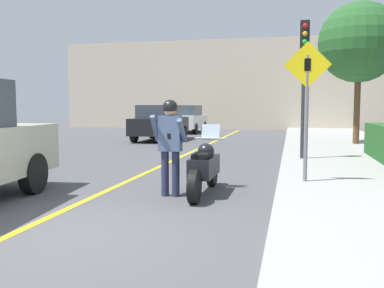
{
  "coord_description": "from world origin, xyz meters",
  "views": [
    {
      "loc": [
        2.85,
        -4.85,
        1.63
      ],
      "look_at": [
        1.01,
        3.05,
        0.91
      ],
      "focal_mm": 40.0,
      "sensor_mm": 36.0,
      "label": 1
    }
  ],
  "objects_px": {
    "street_tree": "(359,43)",
    "person_biker": "(170,137)",
    "motorcycle": "(204,168)",
    "parked_car_black": "(160,122)",
    "traffic_light": "(304,64)",
    "parked_car_white": "(186,119)",
    "crossing_sign": "(307,98)"
  },
  "relations": [
    {
      "from": "street_tree",
      "to": "person_biker",
      "type": "bearing_deg",
      "value": -113.49
    },
    {
      "from": "motorcycle",
      "to": "parked_car_black",
      "type": "distance_m",
      "value": 12.61
    },
    {
      "from": "traffic_light",
      "to": "parked_car_white",
      "type": "distance_m",
      "value": 14.72
    },
    {
      "from": "street_tree",
      "to": "parked_car_black",
      "type": "xyz_separation_m",
      "value": [
        -8.63,
        1.44,
        -3.25
      ]
    },
    {
      "from": "person_biker",
      "to": "street_tree",
      "type": "bearing_deg",
      "value": 66.51
    },
    {
      "from": "traffic_light",
      "to": "parked_car_black",
      "type": "height_order",
      "value": "traffic_light"
    },
    {
      "from": "traffic_light",
      "to": "parked_car_white",
      "type": "relative_size",
      "value": 0.92
    },
    {
      "from": "traffic_light",
      "to": "parked_car_white",
      "type": "height_order",
      "value": "traffic_light"
    },
    {
      "from": "person_biker",
      "to": "traffic_light",
      "type": "height_order",
      "value": "traffic_light"
    },
    {
      "from": "person_biker",
      "to": "parked_car_white",
      "type": "relative_size",
      "value": 0.42
    },
    {
      "from": "traffic_light",
      "to": "parked_car_white",
      "type": "xyz_separation_m",
      "value": [
        -6.63,
        13.0,
        -1.97
      ]
    },
    {
      "from": "crossing_sign",
      "to": "street_tree",
      "type": "bearing_deg",
      "value": 76.5
    },
    {
      "from": "crossing_sign",
      "to": "traffic_light",
      "type": "relative_size",
      "value": 0.71
    },
    {
      "from": "crossing_sign",
      "to": "street_tree",
      "type": "xyz_separation_m",
      "value": [
        2.24,
        9.31,
        2.31
      ]
    },
    {
      "from": "motorcycle",
      "to": "parked_car_black",
      "type": "xyz_separation_m",
      "value": [
        -4.54,
        11.76,
        0.36
      ]
    },
    {
      "from": "person_biker",
      "to": "parked_car_black",
      "type": "relative_size",
      "value": 0.42
    },
    {
      "from": "crossing_sign",
      "to": "street_tree",
      "type": "height_order",
      "value": "street_tree"
    },
    {
      "from": "parked_car_white",
      "to": "crossing_sign",
      "type": "bearing_deg",
      "value": -68.64
    },
    {
      "from": "person_biker",
      "to": "crossing_sign",
      "type": "height_order",
      "value": "crossing_sign"
    },
    {
      "from": "parked_car_black",
      "to": "parked_car_white",
      "type": "distance_m",
      "value": 6.11
    },
    {
      "from": "person_biker",
      "to": "street_tree",
      "type": "distance_m",
      "value": 12.02
    },
    {
      "from": "motorcycle",
      "to": "crossing_sign",
      "type": "height_order",
      "value": "crossing_sign"
    },
    {
      "from": "traffic_light",
      "to": "parked_car_black",
      "type": "relative_size",
      "value": 0.92
    },
    {
      "from": "street_tree",
      "to": "parked_car_black",
      "type": "distance_m",
      "value": 9.33
    },
    {
      "from": "street_tree",
      "to": "parked_car_black",
      "type": "height_order",
      "value": "street_tree"
    },
    {
      "from": "street_tree",
      "to": "parked_car_white",
      "type": "relative_size",
      "value": 1.32
    },
    {
      "from": "crossing_sign",
      "to": "parked_car_black",
      "type": "relative_size",
      "value": 0.65
    },
    {
      "from": "parked_car_black",
      "to": "motorcycle",
      "type": "bearing_deg",
      "value": -68.88
    },
    {
      "from": "motorcycle",
      "to": "street_tree",
      "type": "relative_size",
      "value": 0.4
    },
    {
      "from": "motorcycle",
      "to": "parked_car_white",
      "type": "xyz_separation_m",
      "value": [
        -4.75,
        17.87,
        0.36
      ]
    },
    {
      "from": "parked_car_black",
      "to": "parked_car_white",
      "type": "relative_size",
      "value": 1.0
    },
    {
      "from": "crossing_sign",
      "to": "parked_car_black",
      "type": "xyz_separation_m",
      "value": [
        -6.39,
        10.76,
        -0.94
      ]
    }
  ]
}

